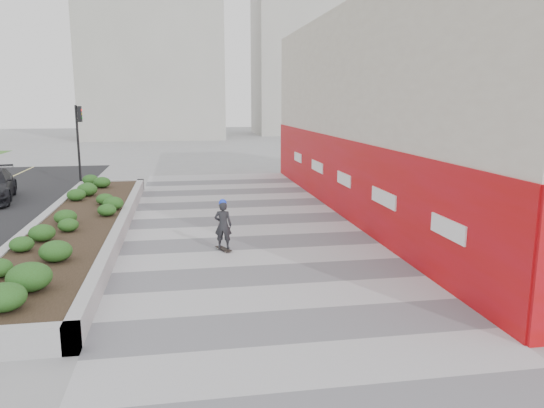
{
  "coord_description": "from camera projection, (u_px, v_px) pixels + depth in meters",
  "views": [
    {
      "loc": [
        -2.13,
        -11.09,
        4.42
      ],
      "look_at": [
        0.77,
        5.64,
        1.1
      ],
      "focal_mm": 35.0,
      "sensor_mm": 36.0,
      "label": 1
    }
  ],
  "objects": [
    {
      "name": "ground",
      "position": [
        281.0,
        300.0,
        11.93
      ],
      "size": [
        160.0,
        160.0,
        0.0
      ],
      "primitive_type": "plane",
      "color": "gray",
      "rests_on": "ground"
    },
    {
      "name": "planter",
      "position": [
        81.0,
        222.0,
        17.7
      ],
      "size": [
        3.0,
        18.0,
        0.9
      ],
      "color": "#9E9EA0",
      "rests_on": "ground"
    },
    {
      "name": "traffic_signal_near",
      "position": [
        79.0,
        134.0,
        27.12
      ],
      "size": [
        0.33,
        0.28,
        4.2
      ],
      "color": "black",
      "rests_on": "ground"
    },
    {
      "name": "distant_bldg_north_l",
      "position": [
        152.0,
        52.0,
        62.37
      ],
      "size": [
        16.0,
        12.0,
        20.0
      ],
      "primitive_type": "cube",
      "color": "#ADAAA3",
      "rests_on": "ground"
    },
    {
      "name": "walkway",
      "position": [
        261.0,
        261.0,
        14.83
      ],
      "size": [
        8.0,
        36.0,
        0.01
      ],
      "primitive_type": "cube",
      "color": "#A8A8AD",
      "rests_on": "ground"
    },
    {
      "name": "building",
      "position": [
        412.0,
        112.0,
        21.02
      ],
      "size": [
        6.04,
        24.08,
        8.0
      ],
      "color": "beige",
      "rests_on": "ground"
    },
    {
      "name": "manhole_cover",
      "position": [
        279.0,
        260.0,
        14.92
      ],
      "size": [
        0.44,
        0.44,
        0.01
      ],
      "primitive_type": "cylinder",
      "color": "#595654",
      "rests_on": "ground"
    },
    {
      "name": "distant_bldg_north_r",
      "position": [
        308.0,
        42.0,
        70.16
      ],
      "size": [
        14.0,
        10.0,
        24.0
      ],
      "primitive_type": "cube",
      "color": "#ADAAA3",
      "rests_on": "ground"
    },
    {
      "name": "skateboarder",
      "position": [
        223.0,
        225.0,
        15.71
      ],
      "size": [
        0.59,
        0.74,
        1.58
      ],
      "rotation": [
        0.0,
        0.0,
        0.41
      ],
      "color": "beige",
      "rests_on": "ground"
    }
  ]
}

